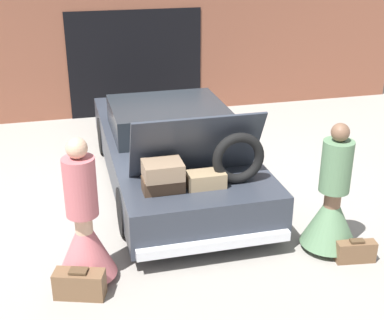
% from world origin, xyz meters
% --- Properties ---
extents(ground_plane, '(40.00, 40.00, 0.00)m').
position_xyz_m(ground_plane, '(0.00, 0.00, 0.00)').
color(ground_plane, gray).
extents(garage_wall_back, '(12.00, 0.14, 2.80)m').
position_xyz_m(garage_wall_back, '(0.00, 3.57, 1.39)').
color(garage_wall_back, brown).
rests_on(garage_wall_back, ground_plane).
extents(car, '(2.01, 4.79, 1.64)m').
position_xyz_m(car, '(-0.00, -0.01, 0.56)').
color(car, '#2D333D').
rests_on(car, ground_plane).
extents(person_left, '(0.67, 0.67, 1.73)m').
position_xyz_m(person_left, '(-1.48, -2.30, 0.61)').
color(person_left, tan).
rests_on(person_left, ground_plane).
extents(person_right, '(0.70, 0.70, 1.65)m').
position_xyz_m(person_right, '(1.48, -2.38, 0.58)').
color(person_right, brown).
rests_on(person_right, ground_plane).
extents(suitcase_beside_left_person, '(0.59, 0.38, 0.34)m').
position_xyz_m(suitcase_beside_left_person, '(-1.58, -2.60, 0.16)').
color(suitcase_beside_left_person, brown).
rests_on(suitcase_beside_left_person, ground_plane).
extents(suitcase_beside_right_person, '(0.49, 0.21, 0.30)m').
position_xyz_m(suitcase_beside_right_person, '(1.66, -2.73, 0.13)').
color(suitcase_beside_right_person, brown).
rests_on(suitcase_beside_right_person, ground_plane).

